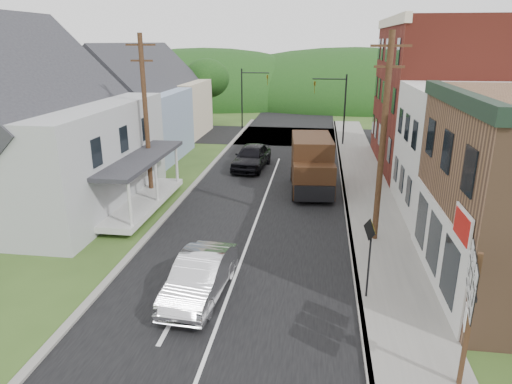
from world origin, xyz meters
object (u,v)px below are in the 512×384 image
at_px(silver_sedan, 200,277).
at_px(route_sign_cluster, 470,302).
at_px(dark_sedan, 252,157).
at_px(delivery_van, 312,165).
at_px(warning_sign, 369,248).

bearing_deg(silver_sedan, route_sign_cluster, -20.40).
distance_m(silver_sedan, dark_sedan, 17.13).
relative_size(silver_sedan, dark_sedan, 0.91).
distance_m(dark_sedan, delivery_van, 6.19).
distance_m(delivery_van, route_sign_cluster, 16.69).
xyz_separation_m(delivery_van, route_sign_cluster, (4.16, -16.14, 0.95)).
relative_size(route_sign_cluster, warning_sign, 1.28).
height_order(silver_sedan, warning_sign, warning_sign).
height_order(silver_sedan, dark_sedan, dark_sedan).
bearing_deg(route_sign_cluster, silver_sedan, 169.57).
distance_m(silver_sedan, delivery_van, 13.21).
bearing_deg(dark_sedan, warning_sign, -62.66).
relative_size(silver_sedan, warning_sign, 1.58).
height_order(silver_sedan, route_sign_cluster, route_sign_cluster).
height_order(silver_sedan, delivery_van, delivery_van).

